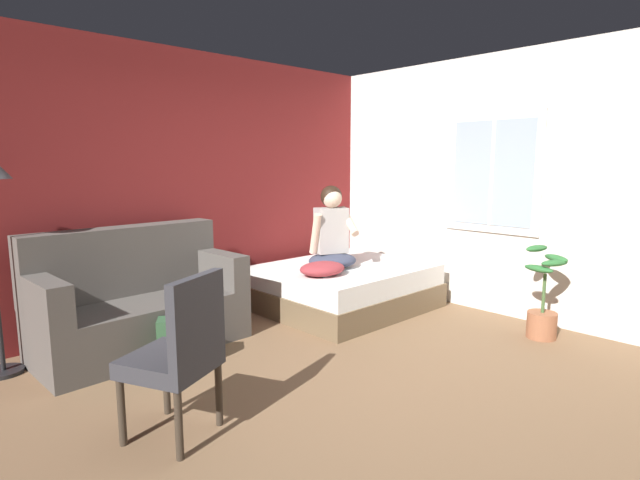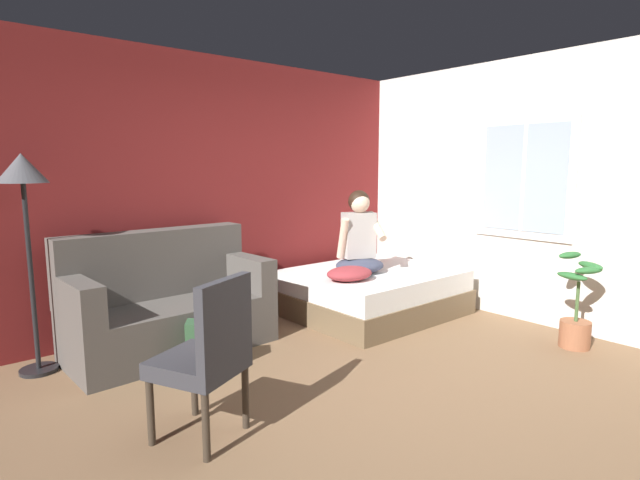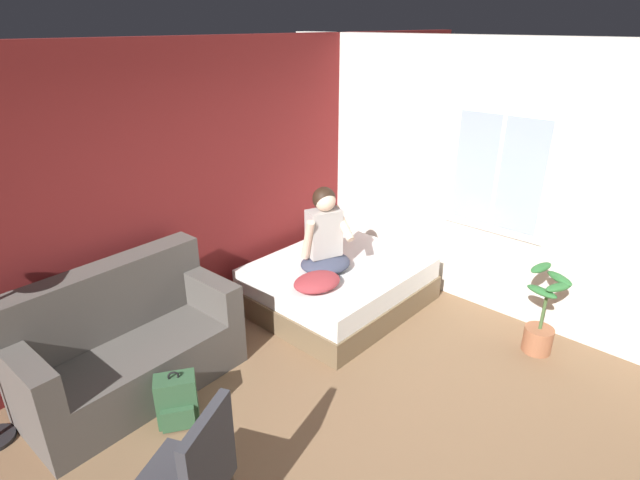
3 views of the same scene
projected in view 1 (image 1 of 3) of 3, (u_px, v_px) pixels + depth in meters
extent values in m
plane|color=brown|center=(359.00, 396.00, 3.44)|extent=(40.00, 40.00, 0.00)
cube|color=maroon|center=(176.00, 187.00, 5.04)|extent=(9.98, 0.16, 2.70)
cube|color=silver|center=(534.00, 187.00, 4.97)|extent=(0.16, 6.28, 2.70)
cube|color=white|center=(493.00, 173.00, 5.18)|extent=(0.02, 1.04, 1.24)
cube|color=#9EB2C6|center=(492.00, 173.00, 5.17)|extent=(0.01, 0.88, 1.08)
cube|color=white|center=(492.00, 173.00, 5.17)|extent=(0.01, 0.04, 1.08)
cube|color=brown|center=(345.00, 296.00, 5.52)|extent=(1.74, 1.47, 0.26)
cube|color=white|center=(346.00, 275.00, 5.48)|extent=(1.68, 1.43, 0.22)
cube|color=#514C47|center=(143.00, 325.00, 4.27)|extent=(1.73, 0.86, 0.44)
cube|color=#514C47|center=(124.00, 260.00, 4.40)|extent=(1.71, 0.31, 0.60)
cube|color=#514C47|center=(43.00, 299.00, 3.68)|extent=(0.21, 0.81, 0.32)
cube|color=#514C47|center=(217.00, 268.00, 4.75)|extent=(0.21, 0.81, 0.32)
cylinder|color=#382D23|center=(166.00, 384.00, 3.18)|extent=(0.04, 0.04, 0.40)
cylinder|color=#382D23|center=(122.00, 412.00, 2.82)|extent=(0.04, 0.04, 0.40)
cylinder|color=#382D23|center=(219.00, 394.00, 3.04)|extent=(0.04, 0.04, 0.40)
cylinder|color=#382D23|center=(179.00, 425.00, 2.68)|extent=(0.04, 0.04, 0.40)
cube|color=#333338|center=(170.00, 362.00, 2.89)|extent=(0.61, 0.61, 0.10)
cube|color=#333338|center=(197.00, 318.00, 2.77)|extent=(0.44, 0.25, 0.48)
ellipsoid|color=#383D51|center=(332.00, 260.00, 5.32)|extent=(0.64, 0.60, 0.16)
cube|color=#B2ADA8|center=(331.00, 230.00, 5.31)|extent=(0.38, 0.30, 0.48)
cylinder|color=beige|center=(315.00, 234.00, 5.19)|extent=(0.15, 0.23, 0.44)
cylinder|color=beige|center=(349.00, 221.00, 5.29)|extent=(0.21, 0.38, 0.29)
sphere|color=beige|center=(332.00, 198.00, 5.24)|extent=(0.21, 0.21, 0.21)
ellipsoid|color=black|center=(331.00, 197.00, 5.25)|extent=(0.29, 0.29, 0.23)
cube|color=#2D5133|center=(178.00, 343.00, 3.90)|extent=(0.35, 0.31, 0.40)
cube|color=#2D5133|center=(178.00, 360.00, 3.80)|extent=(0.23, 0.17, 0.18)
torus|color=black|center=(177.00, 316.00, 3.86)|extent=(0.08, 0.06, 0.09)
ellipsoid|color=#993338|center=(322.00, 269.00, 4.96)|extent=(0.53, 0.44, 0.14)
cube|color=#B7B7BC|center=(326.00, 276.00, 4.94)|extent=(0.15, 0.15, 0.01)
cylinder|color=black|center=(4.00, 372.00, 3.81)|extent=(0.28, 0.28, 0.03)
cylinder|color=#995B3D|center=(542.00, 325.00, 4.57)|extent=(0.26, 0.26, 0.24)
cylinder|color=#426033|center=(544.00, 293.00, 4.53)|extent=(0.03, 0.03, 0.36)
ellipsoid|color=#2D6B33|center=(539.00, 269.00, 4.44)|extent=(0.15, 0.29, 0.06)
ellipsoid|color=#2D6B33|center=(556.00, 258.00, 4.50)|extent=(0.22, 0.29, 0.06)
ellipsoid|color=#2D6B33|center=(537.00, 248.00, 4.55)|extent=(0.29, 0.15, 0.06)
ellipsoid|color=#2D6B33|center=(555.00, 263.00, 4.39)|extent=(0.30, 0.21, 0.06)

